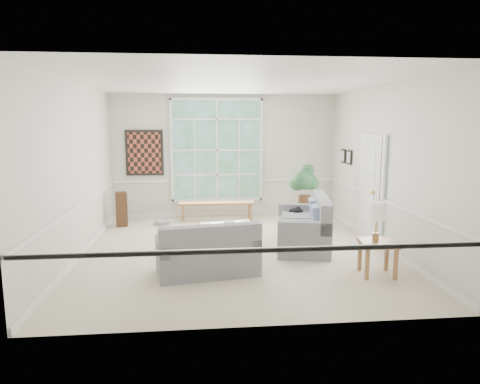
% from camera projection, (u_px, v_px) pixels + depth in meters
% --- Properties ---
extents(floor, '(5.50, 6.00, 0.01)m').
position_uv_depth(floor, '(236.00, 250.00, 7.85)').
color(floor, beige).
rests_on(floor, ground).
extents(ceiling, '(5.50, 6.00, 0.02)m').
position_uv_depth(ceiling, '(235.00, 83.00, 7.37)').
color(ceiling, white).
rests_on(ceiling, ground).
extents(wall_back, '(5.50, 0.02, 3.00)m').
position_uv_depth(wall_back, '(225.00, 156.00, 10.56)').
color(wall_back, silver).
rests_on(wall_back, ground).
extents(wall_front, '(5.50, 0.02, 3.00)m').
position_uv_depth(wall_front, '(259.00, 198.00, 4.66)').
color(wall_front, silver).
rests_on(wall_front, ground).
extents(wall_left, '(0.02, 6.00, 3.00)m').
position_uv_depth(wall_left, '(76.00, 171.00, 7.35)').
color(wall_left, silver).
rests_on(wall_left, ground).
extents(wall_right, '(0.02, 6.00, 3.00)m').
position_uv_depth(wall_right, '(384.00, 167.00, 7.88)').
color(wall_right, silver).
rests_on(wall_right, ground).
extents(window_back, '(2.30, 0.08, 2.40)m').
position_uv_depth(window_back, '(217.00, 150.00, 10.48)').
color(window_back, white).
rests_on(window_back, wall_back).
extents(entry_door, '(0.08, 0.90, 2.10)m').
position_uv_depth(entry_door, '(368.00, 187.00, 8.53)').
color(entry_door, white).
rests_on(entry_door, floor).
extents(door_sidelight, '(0.08, 0.26, 1.90)m').
position_uv_depth(door_sidelight, '(382.00, 186.00, 7.90)').
color(door_sidelight, white).
rests_on(door_sidelight, wall_right).
extents(wall_art, '(0.90, 0.06, 1.10)m').
position_uv_depth(wall_art, '(144.00, 153.00, 10.31)').
color(wall_art, '#59261C').
rests_on(wall_art, wall_back).
extents(wall_frame_near, '(0.04, 0.26, 0.32)m').
position_uv_depth(wall_frame_near, '(349.00, 157.00, 9.58)').
color(wall_frame_near, black).
rests_on(wall_frame_near, wall_right).
extents(wall_frame_far, '(0.04, 0.26, 0.32)m').
position_uv_depth(wall_frame_far, '(343.00, 156.00, 9.98)').
color(wall_frame_far, black).
rests_on(wall_frame_far, wall_right).
extents(loveseat_right, '(1.24, 1.91, 0.96)m').
position_uv_depth(loveseat_right, '(302.00, 222.00, 8.01)').
color(loveseat_right, slate).
rests_on(loveseat_right, floor).
extents(loveseat_front, '(1.64, 1.04, 0.82)m').
position_uv_depth(loveseat_front, '(207.00, 247.00, 6.60)').
color(loveseat_front, slate).
rests_on(loveseat_front, floor).
extents(coffee_table, '(1.10, 0.72, 0.38)m').
position_uv_depth(coffee_table, '(227.00, 233.00, 8.31)').
color(coffee_table, '#9A653C').
rests_on(coffee_table, floor).
extents(pewter_bowl, '(0.32, 0.32, 0.07)m').
position_uv_depth(pewter_bowl, '(229.00, 222.00, 8.26)').
color(pewter_bowl, '#9E9DA2').
rests_on(pewter_bowl, coffee_table).
extents(window_bench, '(1.82, 0.36, 0.42)m').
position_uv_depth(window_bench, '(217.00, 211.00, 10.33)').
color(window_bench, '#9A653C').
rests_on(window_bench, floor).
extents(end_table, '(0.58, 0.58, 0.48)m').
position_uv_depth(end_table, '(304.00, 216.00, 9.65)').
color(end_table, '#9A653C').
rests_on(end_table, floor).
extents(houseplant, '(0.75, 0.75, 0.94)m').
position_uv_depth(houseplant, '(305.00, 185.00, 9.49)').
color(houseplant, '#2A5934').
rests_on(houseplant, end_table).
extents(side_table, '(0.58, 0.58, 0.54)m').
position_uv_depth(side_table, '(377.00, 258.00, 6.53)').
color(side_table, '#9A653C').
rests_on(side_table, floor).
extents(table_lamp, '(0.43, 0.43, 0.60)m').
position_uv_depth(table_lamp, '(376.00, 222.00, 6.42)').
color(table_lamp, white).
rests_on(table_lamp, side_table).
extents(pet_bed, '(0.43, 0.43, 0.11)m').
position_uv_depth(pet_bed, '(162.00, 222.00, 9.85)').
color(pet_bed, gray).
rests_on(pet_bed, floor).
extents(floor_speaker, '(0.28, 0.23, 0.79)m').
position_uv_depth(floor_speaker, '(121.00, 209.00, 9.61)').
color(floor_speaker, '#3F2615').
rests_on(floor_speaker, floor).
extents(cat, '(0.35, 0.30, 0.14)m').
position_uv_depth(cat, '(296.00, 211.00, 8.62)').
color(cat, black).
rests_on(cat, loveseat_right).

